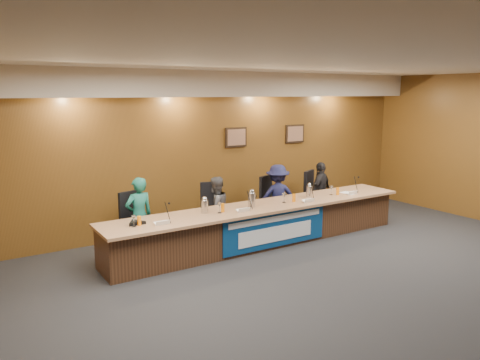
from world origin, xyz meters
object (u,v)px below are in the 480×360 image
(carafe_mid, at_px, (252,200))
(speakerphone, at_px, (136,223))
(banner, at_px, (276,229))
(office_chair_b, at_px, (213,214))
(office_chair_d, at_px, (317,198))
(panelist_c, at_px, (277,197))
(carafe_right, at_px, (309,191))
(carafe_left, at_px, (204,207))
(office_chair_a, at_px, (138,226))
(panelist_a, at_px, (139,216))
(office_chair_c, at_px, (274,205))
(panelist_b, at_px, (216,209))
(panelist_d, at_px, (321,191))
(dais_body, at_px, (263,225))

(carafe_mid, bearing_deg, speakerphone, 178.72)
(banner, bearing_deg, office_chair_b, 117.27)
(banner, bearing_deg, office_chair_d, 30.33)
(carafe_mid, distance_m, speakerphone, 2.16)
(banner, relative_size, office_chair_d, 4.58)
(panelist_c, height_order, carafe_right, panelist_c)
(carafe_right, bearing_deg, banner, -158.56)
(office_chair_d, relative_size, carafe_left, 2.12)
(office_chair_a, height_order, office_chair_d, same)
(panelist_a, relative_size, carafe_left, 6.04)
(office_chair_c, bearing_deg, panelist_c, -111.62)
(banner, height_order, office_chair_d, banner)
(carafe_right, height_order, speakerphone, carafe_right)
(office_chair_c, relative_size, office_chair_d, 1.00)
(banner, relative_size, carafe_left, 9.72)
(office_chair_a, bearing_deg, office_chair_d, -15.14)
(panelist_b, xyz_separation_m, carafe_left, (-0.59, -0.65, 0.25))
(office_chair_a, relative_size, carafe_mid, 1.84)
(panelist_d, xyz_separation_m, carafe_left, (-3.24, -0.65, 0.21))
(speakerphone, bearing_deg, panelist_b, 20.34)
(panelist_c, relative_size, carafe_left, 5.90)
(banner, height_order, carafe_mid, carafe_mid)
(panelist_c, xyz_separation_m, carafe_left, (-2.05, -0.65, 0.20))
(panelist_a, bearing_deg, panelist_d, 174.29)
(office_chair_d, distance_m, carafe_mid, 2.49)
(dais_body, distance_m, carafe_right, 1.26)
(panelist_b, distance_m, office_chair_b, 0.17)
(carafe_mid, bearing_deg, carafe_right, 3.25)
(panelist_a, bearing_deg, office_chair_d, 175.66)
(office_chair_a, xyz_separation_m, office_chair_b, (1.52, 0.00, 0.00))
(office_chair_c, relative_size, carafe_right, 2.18)
(office_chair_a, xyz_separation_m, speakerphone, (-0.30, -0.77, 0.30))
(office_chair_a, distance_m, carafe_left, 1.26)
(dais_body, bearing_deg, speakerphone, 179.91)
(office_chair_b, height_order, carafe_mid, carafe_mid)
(panelist_b, relative_size, office_chair_a, 2.56)
(office_chair_c, distance_m, carafe_left, 2.22)
(office_chair_d, distance_m, carafe_right, 1.22)
(office_chair_d, xyz_separation_m, speakerphone, (-4.48, -0.77, 0.30))
(carafe_right, bearing_deg, panelist_c, 114.86)
(panelist_d, bearing_deg, panelist_b, -22.18)
(banner, relative_size, office_chair_b, 4.58)
(dais_body, bearing_deg, office_chair_d, 20.89)
(banner, xyz_separation_m, office_chair_c, (0.85, 1.19, 0.10))
(panelist_a, bearing_deg, office_chair_a, -95.71)
(carafe_mid, bearing_deg, panelist_d, 17.34)
(dais_body, xyz_separation_m, speakerphone, (-2.44, 0.00, 0.43))
(dais_body, distance_m, panelist_c, 1.13)
(office_chair_a, distance_m, office_chair_d, 4.17)
(dais_body, distance_m, office_chair_a, 2.28)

